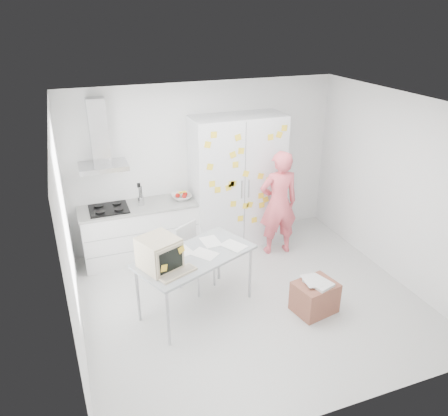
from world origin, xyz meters
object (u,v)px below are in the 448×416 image
object	(u,v)px
person	(278,203)
chair	(193,253)
desk	(174,256)
cardboard_box	(315,297)

from	to	relation	value
person	chair	xyz separation A→B (m)	(-1.58, -0.47, -0.33)
person	desk	world-z (taller)	person
desk	cardboard_box	size ratio (longest dim) A/B	2.82
chair	cardboard_box	world-z (taller)	chair
person	desk	xyz separation A→B (m)	(-2.00, -1.09, 0.05)
desk	cardboard_box	world-z (taller)	desk
person	desk	distance (m)	2.28
person	cardboard_box	xyz separation A→B (m)	(-0.24, -1.61, -0.65)
desk	cardboard_box	xyz separation A→B (m)	(1.77, -0.51, -0.71)
person	desk	bearing A→B (deg)	34.07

